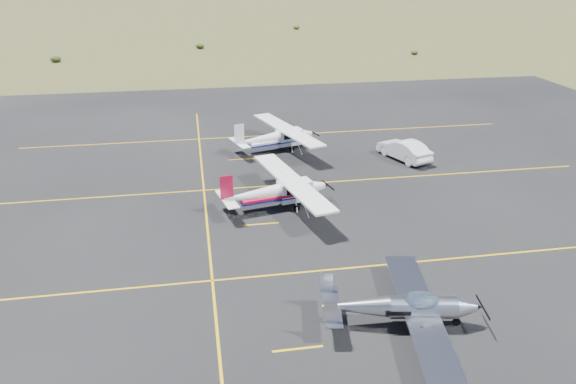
{
  "coord_description": "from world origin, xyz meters",
  "views": [
    {
      "loc": [
        -6.38,
        -20.67,
        14.03
      ],
      "look_at": [
        -1.35,
        8.1,
        1.6
      ],
      "focal_mm": 35.0,
      "sensor_mm": 36.0,
      "label": 1
    }
  ],
  "objects_px": {
    "aircraft_low_wing": "(404,307)",
    "aircraft_cessna": "(276,191)",
    "aircraft_plain": "(276,137)",
    "sedan": "(404,150)"
  },
  "relations": [
    {
      "from": "aircraft_low_wing",
      "to": "aircraft_cessna",
      "type": "bearing_deg",
      "value": 114.48
    },
    {
      "from": "aircraft_plain",
      "to": "sedan",
      "type": "xyz_separation_m",
      "value": [
        8.98,
        -3.63,
        -0.35
      ]
    },
    {
      "from": "aircraft_low_wing",
      "to": "sedan",
      "type": "relative_size",
      "value": 1.95
    },
    {
      "from": "aircraft_cessna",
      "to": "aircraft_plain",
      "type": "height_order",
      "value": "aircraft_cessna"
    },
    {
      "from": "aircraft_cessna",
      "to": "sedan",
      "type": "height_order",
      "value": "aircraft_cessna"
    },
    {
      "from": "aircraft_cessna",
      "to": "aircraft_plain",
      "type": "bearing_deg",
      "value": 69.23
    },
    {
      "from": "aircraft_low_wing",
      "to": "sedan",
      "type": "distance_m",
      "value": 20.55
    },
    {
      "from": "sedan",
      "to": "aircraft_low_wing",
      "type": "bearing_deg",
      "value": 48.72
    },
    {
      "from": "aircraft_cessna",
      "to": "sedan",
      "type": "xyz_separation_m",
      "value": [
        10.56,
        6.9,
        -0.36
      ]
    },
    {
      "from": "aircraft_plain",
      "to": "sedan",
      "type": "relative_size",
      "value": 2.14
    }
  ]
}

